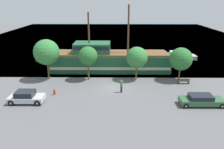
{
  "coord_description": "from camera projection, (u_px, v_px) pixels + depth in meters",
  "views": [
    {
      "loc": [
        -0.05,
        -27.82,
        11.56
      ],
      "look_at": [
        -0.38,
        2.0,
        1.2
      ],
      "focal_mm": 35.0,
      "sensor_mm": 36.0,
      "label": 1
    }
  ],
  "objects": [
    {
      "name": "pedestrian_walking_near",
      "position": [
        121.0,
        86.0,
        28.23
      ],
      "size": [
        0.32,
        0.32,
        1.71
      ],
      "color": "#232838",
      "rests_on": "ground_plane"
    },
    {
      "name": "tree_row_midwest",
      "position": [
        137.0,
        58.0,
        32.01
      ],
      "size": [
        3.17,
        3.17,
        4.99
      ],
      "color": "brown",
      "rests_on": "ground_plane"
    },
    {
      "name": "fire_hydrant",
      "position": [
        54.0,
        92.0,
        27.68
      ],
      "size": [
        0.42,
        0.25,
        0.76
      ],
      "color": "red",
      "rests_on": "ground_plane"
    },
    {
      "name": "parked_car_curb_front",
      "position": [
        201.0,
        100.0,
        24.85
      ],
      "size": [
        4.88,
        1.87,
        1.3
      ],
      "color": "#2D5B38",
      "rests_on": "ground_plane"
    },
    {
      "name": "tree_row_east",
      "position": [
        46.0,
        52.0,
        31.89
      ],
      "size": [
        3.75,
        3.75,
        6.06
      ],
      "color": "brown",
      "rests_on": "ground_plane"
    },
    {
      "name": "parked_car_curb_mid",
      "position": [
        26.0,
        97.0,
        25.46
      ],
      "size": [
        4.0,
        1.92,
        1.45
      ],
      "color": "#B7BCC6",
      "rests_on": "ground_plane"
    },
    {
      "name": "pirate_ship",
      "position": [
        109.0,
        60.0,
        36.83
      ],
      "size": [
        21.0,
        4.81,
        10.77
      ],
      "color": "#1E5633",
      "rests_on": "water_surface"
    },
    {
      "name": "moored_boat_dockside",
      "position": [
        53.0,
        57.0,
        43.14
      ],
      "size": [
        6.47,
        2.53,
        1.71
      ],
      "color": "maroon",
      "rests_on": "water_surface"
    },
    {
      "name": "moored_boat_outer",
      "position": [
        178.0,
        56.0,
        44.18
      ],
      "size": [
        6.6,
        2.34,
        1.56
      ],
      "color": "#B7B2A8",
      "rests_on": "water_surface"
    },
    {
      "name": "bench_promenade_east",
      "position": [
        184.0,
        81.0,
        31.21
      ],
      "size": [
        1.53,
        0.45,
        0.85
      ],
      "color": "#4C4742",
      "rests_on": "ground_plane"
    },
    {
      "name": "tree_row_west",
      "position": [
        181.0,
        59.0,
        31.68
      ],
      "size": [
        3.33,
        3.33,
        4.95
      ],
      "color": "brown",
      "rests_on": "ground_plane"
    },
    {
      "name": "ground_plane",
      "position": [
        115.0,
        87.0,
        30.07
      ],
      "size": [
        160.0,
        160.0,
        0.0
      ],
      "primitive_type": "plane",
      "color": "#5B5B5E"
    },
    {
      "name": "tree_row_mideast",
      "position": [
        88.0,
        56.0,
        31.85
      ],
      "size": [
        2.79,
        2.79,
        5.07
      ],
      "color": "brown",
      "rests_on": "ground_plane"
    },
    {
      "name": "water_surface",
      "position": [
        115.0,
        36.0,
        71.63
      ],
      "size": [
        80.0,
        80.0,
        0.0
      ],
      "primitive_type": "plane",
      "color": "#38667F",
      "rests_on": "ground"
    }
  ]
}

